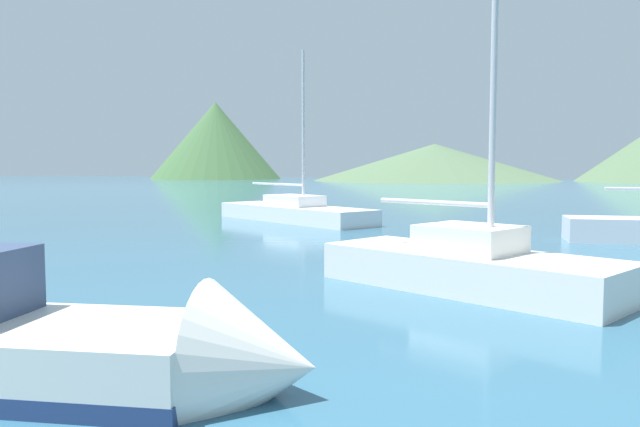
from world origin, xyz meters
name	(u,v)px	position (x,y,z in m)	size (l,w,h in m)	color
sailboat_inner	(294,211)	(-5.87, 24.17, 0.42)	(8.42, 5.71, 7.11)	white
sailboat_outer	(470,264)	(3.58, 12.11, 0.49)	(6.10, 4.08, 8.69)	white
hill_west	(216,141)	(-58.80, 100.64, 7.17)	(24.34, 24.34, 14.33)	#3D6038
hill_central	(434,162)	(-17.65, 102.25, 3.01)	(39.90, 39.90, 6.03)	#4C6647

